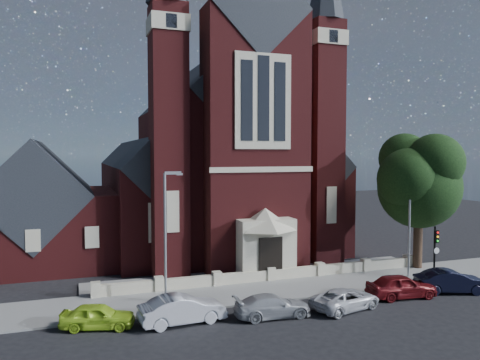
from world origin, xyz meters
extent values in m
plane|color=black|center=(0.00, 15.00, 0.00)|extent=(120.00, 120.00, 0.00)
cube|color=gray|center=(0.00, 4.50, 0.00)|extent=(60.00, 5.00, 0.12)
cube|color=gray|center=(0.00, 8.50, 0.00)|extent=(26.00, 3.00, 0.14)
cube|color=#AFA48B|center=(0.00, 6.50, 0.00)|extent=(24.00, 0.40, 0.90)
cube|color=#521616|center=(0.00, 25.00, 7.00)|extent=(10.00, 30.00, 14.00)
cube|color=black|center=(0.00, 25.00, 14.00)|extent=(10.00, 30.20, 10.00)
cube|color=#521616|center=(-7.50, 24.00, 4.00)|extent=(5.00, 26.00, 8.00)
cube|color=#521616|center=(7.50, 24.00, 4.00)|extent=(5.00, 26.00, 8.00)
cube|color=black|center=(-7.50, 24.00, 8.00)|extent=(5.01, 26.20, 5.01)
cube|color=black|center=(7.50, 24.00, 8.00)|extent=(5.01, 26.20, 5.01)
cube|color=#521616|center=(0.00, 9.50, 10.00)|extent=(8.00, 3.00, 20.00)
cube|color=black|center=(0.00, 9.50, 20.00)|extent=(8.00, 3.20, 8.00)
cube|color=#AFA48B|center=(0.00, 7.95, 13.00)|extent=(4.40, 0.15, 7.00)
cube|color=black|center=(0.00, 7.88, 13.20)|extent=(0.90, 0.08, 6.20)
cube|color=#AFA48B|center=(0.00, 7.50, 2.20)|extent=(4.20, 2.00, 4.40)
cube|color=black|center=(0.00, 6.45, 1.60)|extent=(1.80, 0.12, 3.20)
cone|color=#AFA48B|center=(0.00, 7.50, 4.40)|extent=(4.60, 4.60, 1.60)
cube|color=#521616|center=(-6.50, 10.50, 10.00)|extent=(2.60, 2.60, 20.00)
cube|color=#AFA48B|center=(-6.50, 10.50, 18.50)|extent=(2.80, 2.80, 1.20)
cube|color=#521616|center=(6.50, 10.50, 10.00)|extent=(2.60, 2.60, 20.00)
cube|color=#AFA48B|center=(6.50, 10.50, 18.50)|extent=(2.80, 2.80, 1.20)
cube|color=#521616|center=(-16.00, 18.00, 3.00)|extent=(12.00, 12.00, 6.00)
cube|color=black|center=(-16.00, 18.00, 6.00)|extent=(8.49, 12.20, 8.49)
cylinder|color=black|center=(12.50, 6.00, 2.50)|extent=(0.70, 0.70, 5.00)
sphere|color=black|center=(12.50, 6.00, 6.50)|extent=(6.40, 6.40, 6.40)
sphere|color=black|center=(12.90, 4.80, 8.50)|extent=(4.40, 4.40, 4.40)
cylinder|color=gray|center=(-8.00, 4.00, 4.00)|extent=(0.16, 0.16, 8.00)
cube|color=gray|center=(-7.50, 4.00, 8.00)|extent=(1.00, 0.15, 0.18)
cube|color=gray|center=(-7.10, 4.00, 7.92)|extent=(0.35, 0.22, 0.12)
cylinder|color=gray|center=(10.00, 4.00, 4.00)|extent=(0.16, 0.16, 8.00)
cube|color=gray|center=(10.50, 4.00, 8.00)|extent=(1.00, 0.15, 0.18)
cube|color=gray|center=(10.90, 4.00, 7.92)|extent=(0.35, 0.22, 0.12)
cylinder|color=black|center=(11.00, 2.50, 2.00)|extent=(0.14, 0.14, 4.00)
cube|color=black|center=(11.00, 2.35, 3.30)|extent=(0.28, 0.22, 0.90)
sphere|color=red|center=(11.00, 2.22, 3.60)|extent=(0.14, 0.14, 0.14)
sphere|color=#CC8C0C|center=(11.00, 2.22, 3.30)|extent=(0.14, 0.14, 0.14)
sphere|color=#0C9919|center=(11.00, 2.22, 3.00)|extent=(0.14, 0.14, 0.14)
imported|color=#ACDA2B|center=(-12.09, 1.20, 0.65)|extent=(4.09, 2.48, 1.30)
imported|color=#B5B7BD|center=(-7.74, 0.42, 0.77)|extent=(4.80, 2.05, 1.54)
imported|color=#999CA0|center=(-2.76, -0.29, 0.63)|extent=(4.48, 2.05, 1.27)
imported|color=silver|center=(1.81, -0.52, 0.62)|extent=(4.80, 3.07, 1.23)
imported|color=maroon|center=(6.36, 0.23, 0.76)|extent=(4.62, 2.27, 1.52)
imported|color=black|center=(10.17, 0.03, 0.76)|extent=(4.86, 2.95, 1.51)
camera|label=1|loc=(-13.04, -23.98, 9.17)|focal=35.00mm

